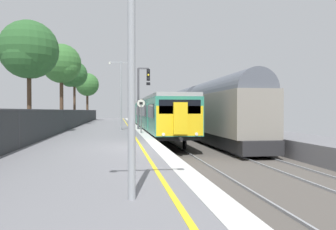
% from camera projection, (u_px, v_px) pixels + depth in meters
% --- Properties ---
extents(ground, '(17.40, 110.00, 1.21)m').
position_uv_depth(ground, '(208.00, 160.00, 15.10)').
color(ground, slate).
extents(commuter_train_at_platform, '(2.83, 42.58, 3.81)m').
position_uv_depth(commuter_train_at_platform, '(147.00, 113.00, 39.67)').
color(commuter_train_at_platform, '#2D846B').
rests_on(commuter_train_at_platform, ground).
extents(freight_train_adjacent_track, '(2.60, 55.00, 4.91)m').
position_uv_depth(freight_train_adjacent_track, '(175.00, 110.00, 44.48)').
color(freight_train_adjacent_track, '#232326').
rests_on(freight_train_adjacent_track, ground).
extents(signal_gantry, '(1.10, 0.24, 5.25)m').
position_uv_depth(signal_gantry, '(141.00, 91.00, 28.47)').
color(signal_gantry, '#47474C').
rests_on(signal_gantry, ground).
extents(speed_limit_sign, '(0.59, 0.08, 2.41)m').
position_uv_depth(speed_limit_sign, '(141.00, 111.00, 23.63)').
color(speed_limit_sign, '#59595B').
rests_on(speed_limit_sign, ground).
extents(platform_lamp_near, '(2.00, 0.20, 4.85)m').
position_uv_depth(platform_lamp_near, '(131.00, 38.00, 6.01)').
color(platform_lamp_near, '#93999E').
rests_on(platform_lamp_near, ground).
extents(platform_lamp_mid, '(2.00, 0.20, 5.64)m').
position_uv_depth(platform_lamp_mid, '(121.00, 89.00, 27.34)').
color(platform_lamp_mid, '#93999E').
rests_on(platform_lamp_mid, ground).
extents(platform_back_fence, '(0.07, 99.00, 1.68)m').
position_uv_depth(platform_back_fence, '(19.00, 128.00, 13.89)').
color(platform_back_fence, '#282B2D').
rests_on(platform_back_fence, ground).
extents(background_tree_left, '(3.41, 3.30, 7.91)m').
position_uv_depth(background_tree_left, '(73.00, 75.00, 42.76)').
color(background_tree_left, '#473323').
rests_on(background_tree_left, ground).
extents(background_tree_centre, '(3.63, 3.63, 7.53)m').
position_uv_depth(background_tree_centre, '(88.00, 85.00, 52.92)').
color(background_tree_centre, '#473323').
rests_on(background_tree_centre, ground).
extents(background_tree_right, '(4.06, 4.06, 7.88)m').
position_uv_depth(background_tree_right, '(28.00, 52.00, 23.16)').
color(background_tree_right, '#473323').
rests_on(background_tree_right, ground).
extents(background_tree_back, '(4.37, 4.37, 9.04)m').
position_uv_depth(background_tree_back, '(62.00, 65.00, 37.28)').
color(background_tree_back, '#473323').
rests_on(background_tree_back, ground).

